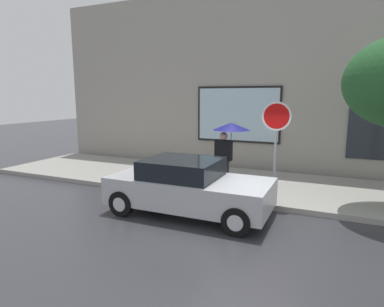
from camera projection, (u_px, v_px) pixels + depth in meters
ground_plane at (244, 221)px, 7.83m from camera, size 60.00×60.00×0.00m
sidewalk at (269, 187)px, 10.52m from camera, size 20.00×4.00×0.15m
building_facade at (286, 81)px, 12.18m from camera, size 20.00×0.67×7.00m
parked_car at (188, 187)px, 8.26m from camera, size 4.05×1.90×1.39m
fire_hydrant at (146, 172)px, 10.56m from camera, size 0.30×0.44×0.78m
pedestrian_with_umbrella at (229, 135)px, 9.75m from camera, size 1.10×1.10×2.03m
stop_sign at (276, 131)px, 8.64m from camera, size 0.76×0.10×2.66m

